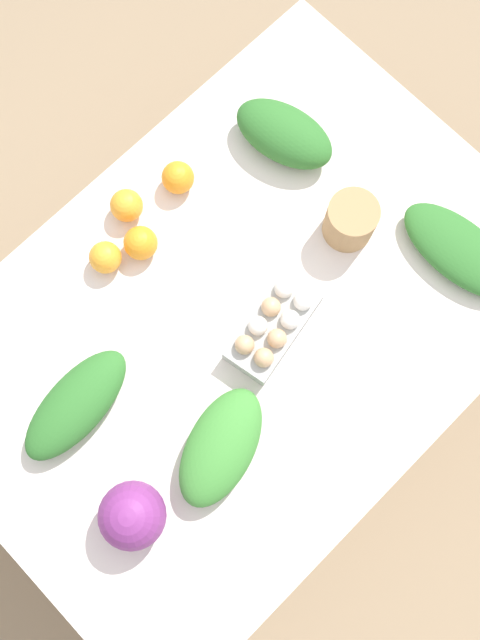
{
  "coord_description": "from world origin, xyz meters",
  "views": [
    {
      "loc": [
        -0.25,
        -0.25,
        2.37
      ],
      "look_at": [
        0.0,
        0.0,
        0.79
      ],
      "focal_mm": 40.0,
      "sensor_mm": 36.0,
      "label": 1
    }
  ],
  "objects": [
    {
      "name": "ground_plane",
      "position": [
        0.0,
        0.0,
        0.0
      ],
      "size": [
        8.0,
        8.0,
        0.0
      ],
      "primitive_type": "plane",
      "color": "#937A5B"
    },
    {
      "name": "dining_table",
      "position": [
        0.0,
        0.0,
        0.68
      ],
      "size": [
        1.42,
        0.99,
        0.77
      ],
      "color": "silver",
      "rests_on": "ground_plane"
    },
    {
      "name": "cabbage_purple",
      "position": [
        -0.46,
        -0.15,
        0.84
      ],
      "size": [
        0.14,
        0.14,
        0.14
      ],
      "primitive_type": "sphere",
      "color": "#7A2D75",
      "rests_on": "dining_table"
    },
    {
      "name": "egg_carton",
      "position": [
        0.04,
        -0.07,
        0.81
      ],
      "size": [
        0.26,
        0.16,
        0.09
      ],
      "rotation": [
        0.0,
        0.0,
        3.33
      ],
      "color": "#A8A8A3",
      "rests_on": "dining_table"
    },
    {
      "name": "paper_bag",
      "position": [
        0.34,
        -0.02,
        0.83
      ],
      "size": [
        0.12,
        0.12,
        0.12
      ],
      "primitive_type": "cylinder",
      "color": "#A87F51",
      "rests_on": "dining_table"
    },
    {
      "name": "greens_bunch_scallion",
      "position": [
        0.39,
        0.25,
        0.82
      ],
      "size": [
        0.19,
        0.28,
        0.1
      ],
      "primitive_type": "ellipsoid",
      "rotation": [
        0.0,
        0.0,
        4.95
      ],
      "color": "#2D6B28",
      "rests_on": "dining_table"
    },
    {
      "name": "greens_bunch_chard",
      "position": [
        -0.39,
        0.11,
        0.81
      ],
      "size": [
        0.31,
        0.16,
        0.08
      ],
      "primitive_type": "ellipsoid",
      "rotation": [
        0.0,
        0.0,
        0.1
      ],
      "color": "#2D6B28",
      "rests_on": "dining_table"
    },
    {
      "name": "greens_bunch_beet_tops",
      "position": [
        0.48,
        -0.24,
        0.8
      ],
      "size": [
        0.16,
        0.32,
        0.07
      ],
      "primitive_type": "ellipsoid",
      "rotation": [
        0.0,
        0.0,
        1.63
      ],
      "color": "#2D6B28",
      "rests_on": "dining_table"
    },
    {
      "name": "greens_bunch_kale",
      "position": [
        -0.23,
        -0.18,
        0.82
      ],
      "size": [
        0.31,
        0.23,
        0.09
      ],
      "primitive_type": "ellipsoid",
      "rotation": [
        0.0,
        0.0,
        3.47
      ],
      "color": "#3D8433",
      "rests_on": "dining_table"
    },
    {
      "name": "orange_0",
      "position": [
        -0.04,
        0.29,
        0.81
      ],
      "size": [
        0.08,
        0.08,
        0.08
      ],
      "primitive_type": "sphere",
      "color": "orange",
      "rests_on": "dining_table"
    },
    {
      "name": "orange_1",
      "position": [
        -0.0,
        0.38,
        0.81
      ],
      "size": [
        0.08,
        0.08,
        0.08
      ],
      "primitive_type": "sphere",
      "color": "orange",
      "rests_on": "dining_table"
    },
    {
      "name": "orange_2",
      "position": [
        -0.12,
        0.32,
        0.81
      ],
      "size": [
        0.08,
        0.08,
        0.08
      ],
      "primitive_type": "sphere",
      "color": "orange",
      "rests_on": "dining_table"
    },
    {
      "name": "orange_3",
      "position": [
        0.13,
        0.34,
        0.81
      ],
      "size": [
        0.08,
        0.08,
        0.08
      ],
      "primitive_type": "sphere",
      "color": "orange",
      "rests_on": "dining_table"
    }
  ]
}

